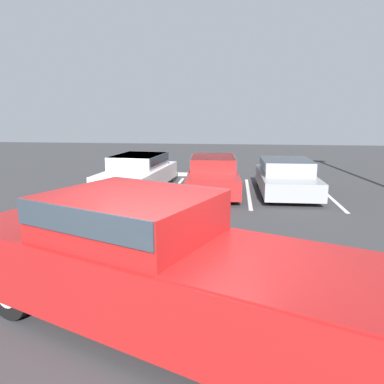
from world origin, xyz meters
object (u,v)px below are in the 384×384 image
parked_sedan_a (138,171)px  pickup_truck (151,262)px  parked_sedan_c (286,176)px  wheel_stop_curb (187,174)px  parked_sedan_b (213,173)px

parked_sedan_a → pickup_truck: bearing=21.2°
pickup_truck → parked_sedan_a: (-2.48, 8.84, -0.19)m
parked_sedan_c → wheel_stop_curb: 5.23m
parked_sedan_b → wheel_stop_curb: parked_sedan_b is taller
parked_sedan_b → wheel_stop_curb: (-1.39, 3.32, -0.61)m
parked_sedan_b → parked_sedan_a: bearing=-94.6°
pickup_truck → parked_sedan_c: bearing=95.0°
parked_sedan_c → parked_sedan_b: bearing=-91.9°
parked_sedan_b → parked_sedan_c: bearing=85.3°
parked_sedan_a → parked_sedan_b: (2.77, -0.04, -0.02)m
pickup_truck → parked_sedan_a: pickup_truck is taller
parked_sedan_b → wheel_stop_curb: 3.64m
pickup_truck → parked_sedan_c: (2.87, 8.75, -0.24)m
wheel_stop_curb → parked_sedan_c: bearing=-40.3°
parked_sedan_a → wheel_stop_curb: size_ratio=2.41×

